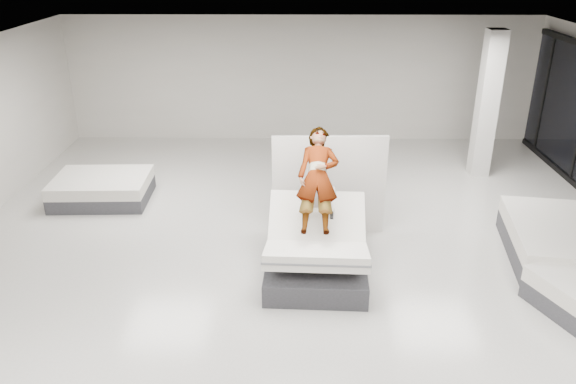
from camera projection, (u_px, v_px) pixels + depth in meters
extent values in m
plane|color=beige|center=(305.00, 280.00, 8.71)|extent=(14.00, 14.00, 0.00)
plane|color=#27272A|center=(308.00, 74.00, 7.42)|extent=(14.00, 14.00, 0.00)
cube|color=beige|center=(301.00, 79.00, 14.47)|extent=(12.00, 0.04, 3.20)
cube|color=#3C3C42|center=(316.00, 263.00, 8.85)|extent=(1.61, 2.09, 0.35)
cube|color=white|center=(317.00, 221.00, 8.95)|extent=(1.56, 1.03, 0.75)
cube|color=slate|center=(317.00, 221.00, 8.95)|extent=(1.57, 0.94, 0.61)
cube|color=white|center=(316.00, 255.00, 8.26)|extent=(1.56, 1.10, 0.46)
cube|color=slate|center=(316.00, 255.00, 8.26)|extent=(1.58, 1.08, 0.28)
cube|color=silver|center=(317.00, 199.00, 8.95)|extent=(0.57, 0.44, 0.34)
imported|color=slate|center=(318.00, 192.00, 8.68)|extent=(0.71, 1.56, 1.56)
cube|color=black|center=(332.00, 215.00, 8.44)|extent=(0.06, 0.14, 0.08)
cube|color=silver|center=(329.00, 185.00, 9.84)|extent=(1.99, 0.14, 1.81)
cube|color=#3C3C42|center=(560.00, 249.00, 9.26)|extent=(1.96, 2.41, 0.33)
cube|color=white|center=(564.00, 233.00, 9.14)|extent=(1.96, 2.41, 0.27)
cube|color=#3C3C42|center=(103.00, 194.00, 11.39)|extent=(1.90, 1.45, 0.28)
cube|color=white|center=(101.00, 182.00, 11.29)|extent=(1.90, 1.45, 0.23)
cube|color=silver|center=(487.00, 105.00, 12.14)|extent=(0.40, 0.40, 3.20)
cube|color=black|center=(545.00, 95.00, 13.55)|extent=(0.09, 0.08, 2.80)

